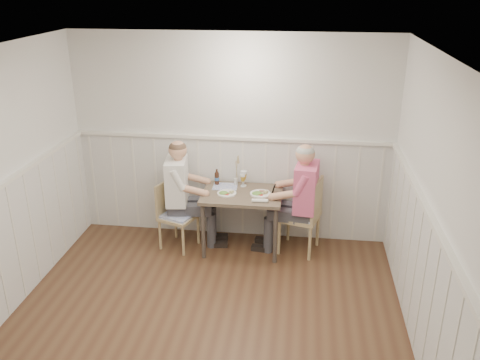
% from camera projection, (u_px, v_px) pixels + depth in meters
% --- Properties ---
extents(ground_plane, '(4.50, 4.50, 0.00)m').
position_uv_depth(ground_plane, '(198.00, 343.00, 4.73)').
color(ground_plane, '#4A2E1D').
extents(room_shell, '(4.04, 4.54, 2.60)m').
position_uv_depth(room_shell, '(192.00, 194.00, 4.17)').
color(room_shell, silver).
rests_on(room_shell, ground).
extents(wainscot, '(4.00, 4.49, 1.34)m').
position_uv_depth(wainscot, '(210.00, 243.00, 5.11)').
color(wainscot, silver).
rests_on(wainscot, ground).
extents(dining_table, '(0.96, 0.70, 0.75)m').
position_uv_depth(dining_table, '(242.00, 200.00, 6.16)').
color(dining_table, brown).
rests_on(dining_table, ground).
extents(chair_right, '(0.55, 0.55, 0.95)m').
position_uv_depth(chair_right, '(304.00, 213.00, 6.15)').
color(chair_right, '#987B4C').
rests_on(chair_right, ground).
extents(chair_left, '(0.51, 0.51, 0.85)m').
position_uv_depth(chair_left, '(175.00, 212.00, 6.29)').
color(chair_left, '#987B4C').
rests_on(chair_left, ground).
extents(man_in_pink, '(0.69, 0.48, 1.42)m').
position_uv_depth(man_in_pink, '(301.00, 208.00, 6.10)').
color(man_in_pink, '#3F3F47').
rests_on(man_in_pink, ground).
extents(diner_cream, '(0.68, 0.47, 1.39)m').
position_uv_depth(diner_cream, '(181.00, 201.00, 6.31)').
color(diner_cream, '#3F3F47').
rests_on(diner_cream, ground).
extents(plate_man, '(0.25, 0.25, 0.06)m').
position_uv_depth(plate_man, '(260.00, 193.00, 6.08)').
color(plate_man, white).
rests_on(plate_man, dining_table).
extents(plate_diner, '(0.23, 0.23, 0.06)m').
position_uv_depth(plate_diner, '(226.00, 193.00, 6.09)').
color(plate_diner, white).
rests_on(plate_diner, dining_table).
extents(beer_glass_a, '(0.08, 0.08, 0.20)m').
position_uv_depth(beer_glass_a, '(244.00, 176.00, 6.28)').
color(beer_glass_a, silver).
rests_on(beer_glass_a, dining_table).
extents(beer_glass_b, '(0.07, 0.07, 0.16)m').
position_uv_depth(beer_glass_b, '(243.00, 178.00, 6.28)').
color(beer_glass_b, silver).
rests_on(beer_glass_b, dining_table).
extents(beer_bottle, '(0.06, 0.06, 0.20)m').
position_uv_depth(beer_bottle, '(217.00, 178.00, 6.34)').
color(beer_bottle, '#331B11').
rests_on(beer_bottle, dining_table).
extents(rolled_napkin, '(0.19, 0.05, 0.04)m').
position_uv_depth(rolled_napkin, '(260.00, 201.00, 5.87)').
color(rolled_napkin, white).
rests_on(rolled_napkin, dining_table).
extents(grass_vase, '(0.05, 0.05, 0.41)m').
position_uv_depth(grass_vase, '(236.00, 171.00, 6.30)').
color(grass_vase, silver).
rests_on(grass_vase, dining_table).
extents(gingham_mat, '(0.31, 0.26, 0.01)m').
position_uv_depth(gingham_mat, '(225.00, 186.00, 6.31)').
color(gingham_mat, '#4A5DAC').
rests_on(gingham_mat, dining_table).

